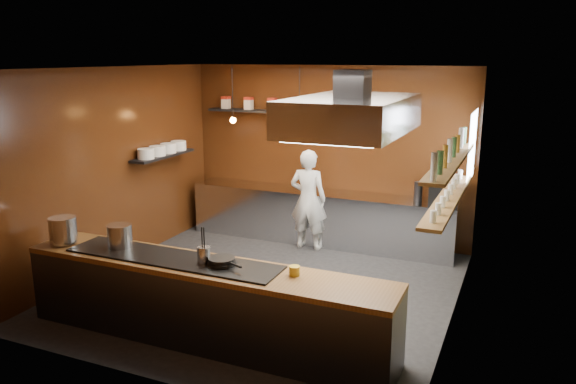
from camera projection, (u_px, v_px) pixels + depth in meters
The scene contains 26 objects.
floor at pixel (266, 288), 7.82m from camera, with size 5.00×5.00×0.00m, color black.
back_wall at pixel (327, 154), 9.70m from camera, with size 5.00×5.00×0.00m, color black.
left_wall at pixel (115, 169), 8.43m from camera, with size 5.00×5.00×0.00m, color black.
right_wall at pixel (459, 202), 6.51m from camera, with size 5.00×5.00×0.00m, color #4A472A.
ceiling at pixel (264, 68), 7.11m from camera, with size 5.00×5.00×0.00m, color silver.
window_pane at pixel (472, 146), 7.95m from camera, with size 1.00×1.00×0.00m, color white.
prep_counter at pixel (320, 217), 9.65m from camera, with size 4.60×0.65×0.90m, color silver.
pass_counter at pixel (204, 302), 6.29m from camera, with size 4.40×0.72×0.94m.
tin_shelf at pixel (276, 112), 9.75m from camera, with size 2.60×0.26×0.04m, color black.
plate_shelf at pixel (163, 155), 9.25m from camera, with size 0.30×1.40×0.04m, color black.
bottle_shelf_upper at pixel (451, 161), 6.74m from camera, with size 0.26×2.80×0.04m, color brown.
bottle_shelf_lower at pixel (448, 199), 6.85m from camera, with size 0.26×2.80×0.04m, color brown.
extractor_hood at pixel (352, 114), 6.37m from camera, with size 1.20×2.00×0.72m.
pendant_left at pixel (233, 117), 9.37m from camera, with size 0.10×0.10×0.95m.
pendant_right at pixel (299, 120), 8.91m from camera, with size 0.10×0.10×0.95m.
storage_tins at pixel (284, 105), 9.67m from camera, with size 2.43×0.13×0.22m.
plate_stacks at pixel (163, 149), 9.23m from camera, with size 0.26×1.16×0.16m.
bottles at pixel (452, 150), 6.70m from camera, with size 0.06×2.66×0.24m.
wine_glasses at pixel (449, 192), 6.83m from camera, with size 0.07×2.37×0.13m.
stockpot_large at pixel (63, 230), 6.81m from camera, with size 0.33×0.33×0.32m, color silver.
stockpot_small at pixel (120, 236), 6.65m from camera, with size 0.29×0.29×0.27m, color #B2B5B9.
utensil_crock at pixel (204, 255), 6.14m from camera, with size 0.14×0.14×0.18m, color silver.
frying_pan at pixel (222, 261), 6.10m from camera, with size 0.46×0.31×0.08m.
butter_jar at pixel (294, 271), 5.85m from camera, with size 0.11×0.11×0.10m, color gold.
espresso_machine at pixel (444, 190), 8.72m from camera, with size 0.44×0.42×0.44m, color black.
chef at pixel (308, 200), 9.26m from camera, with size 0.61×0.40×1.68m, color silver.
Camera 1 is at (3.17, -6.57, 3.16)m, focal length 35.00 mm.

